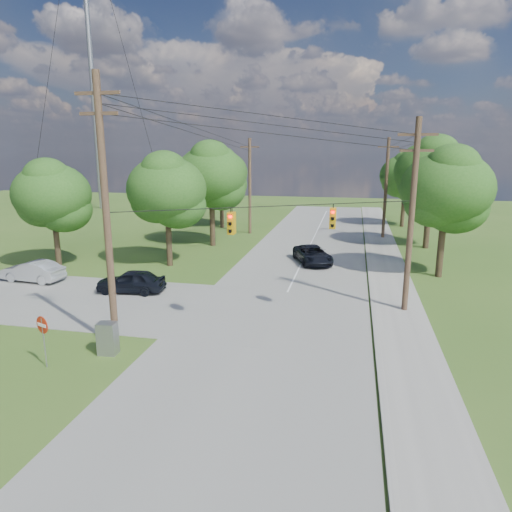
% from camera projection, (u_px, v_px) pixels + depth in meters
% --- Properties ---
extents(ground, '(140.00, 140.00, 0.00)m').
position_uv_depth(ground, '(208.00, 359.00, 19.77)').
color(ground, '#36591D').
rests_on(ground, ground).
extents(main_road, '(10.00, 100.00, 0.03)m').
position_uv_depth(main_road, '(274.00, 321.00, 24.12)').
color(main_road, gray).
rests_on(main_road, ground).
extents(sidewalk_east, '(2.60, 100.00, 0.12)m').
position_uv_depth(sidewalk_east, '(406.00, 330.00, 22.74)').
color(sidewalk_east, '#ABA8A0').
rests_on(sidewalk_east, ground).
extents(pole_sw, '(2.00, 0.32, 12.00)m').
position_uv_depth(pole_sw, '(106.00, 212.00, 19.67)').
color(pole_sw, brown).
rests_on(pole_sw, ground).
extents(pole_ne, '(2.00, 0.32, 10.50)m').
position_uv_depth(pole_ne, '(412.00, 215.00, 24.32)').
color(pole_ne, brown).
rests_on(pole_ne, ground).
extents(pole_north_e, '(2.00, 0.32, 10.00)m').
position_uv_depth(pole_north_e, '(386.00, 188.00, 45.34)').
color(pole_north_e, brown).
rests_on(pole_north_e, ground).
extents(pole_north_w, '(2.00, 0.32, 10.00)m').
position_uv_depth(pole_north_w, '(250.00, 185.00, 48.18)').
color(pole_north_w, brown).
rests_on(pole_north_w, ground).
extents(power_lines, '(13.93, 29.62, 4.93)m').
position_uv_depth(power_lines, '(285.00, 144.00, 28.36)').
color(power_lines, black).
rests_on(power_lines, ground).
extents(traffic_signals, '(4.91, 3.27, 1.05)m').
position_uv_depth(traffic_signals, '(284.00, 220.00, 22.21)').
color(traffic_signals, '#C7930B').
rests_on(traffic_signals, ground).
extents(radio_mast, '(0.70, 0.70, 45.00)m').
position_uv_depth(radio_mast, '(90.00, 51.00, 64.96)').
color(radio_mast, gray).
rests_on(radio_mast, ground).
extents(tree_w_near, '(6.00, 6.00, 8.40)m').
position_uv_depth(tree_w_near, '(167.00, 189.00, 34.33)').
color(tree_w_near, '#473723').
rests_on(tree_w_near, ground).
extents(tree_w_mid, '(6.40, 6.40, 9.22)m').
position_uv_depth(tree_w_mid, '(211.00, 175.00, 41.59)').
color(tree_w_mid, '#473723').
rests_on(tree_w_mid, ground).
extents(tree_w_far, '(6.00, 6.00, 8.73)m').
position_uv_depth(tree_w_far, '(221.00, 173.00, 51.60)').
color(tree_w_far, '#473723').
rests_on(tree_w_far, ground).
extents(tree_e_near, '(6.20, 6.20, 8.81)m').
position_uv_depth(tree_e_near, '(446.00, 188.00, 31.12)').
color(tree_e_near, '#473723').
rests_on(tree_e_near, ground).
extents(tree_e_mid, '(6.60, 6.60, 9.64)m').
position_uv_depth(tree_e_mid, '(432.00, 172.00, 40.39)').
color(tree_e_mid, '#473723').
rests_on(tree_e_mid, ground).
extents(tree_e_far, '(5.80, 5.80, 8.32)m').
position_uv_depth(tree_e_far, '(405.00, 176.00, 52.24)').
color(tree_e_far, '#473723').
rests_on(tree_e_far, ground).
extents(tree_cross_n, '(5.60, 5.60, 7.91)m').
position_uv_depth(tree_cross_n, '(52.00, 195.00, 33.66)').
color(tree_cross_n, '#473723').
rests_on(tree_cross_n, ground).
extents(car_cross_dark, '(4.42, 2.15, 1.45)m').
position_uv_depth(car_cross_dark, '(131.00, 281.00, 28.73)').
color(car_cross_dark, black).
rests_on(car_cross_dark, cross_road).
extents(car_cross_silver, '(4.47, 1.88, 1.44)m').
position_uv_depth(car_cross_silver, '(33.00, 271.00, 31.13)').
color(car_cross_silver, '#B7BABE').
rests_on(car_cross_silver, cross_road).
extents(car_main_north, '(3.91, 5.40, 1.36)m').
position_uv_depth(car_main_north, '(313.00, 255.00, 36.19)').
color(car_main_north, black).
rests_on(car_main_north, main_road).
extents(control_cabinet, '(0.86, 0.65, 1.47)m').
position_uv_depth(control_cabinet, '(108.00, 338.00, 20.09)').
color(control_cabinet, gray).
rests_on(control_cabinet, ground).
extents(do_not_enter_sign, '(0.71, 0.30, 2.25)m').
position_uv_depth(do_not_enter_sign, '(43.00, 330.00, 18.65)').
color(do_not_enter_sign, gray).
rests_on(do_not_enter_sign, ground).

